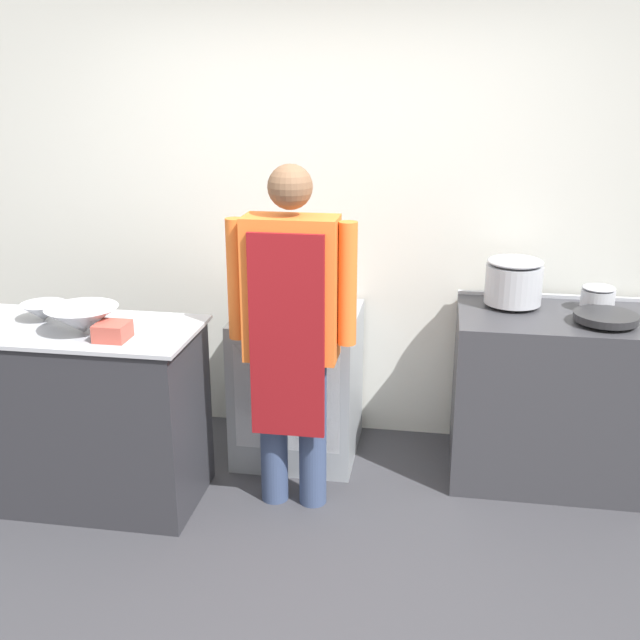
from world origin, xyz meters
The scene contains 12 objects.
ground_plane centered at (0.00, 0.00, 0.00)m, with size 14.00×14.00×0.00m, color #38383D.
wall_back centered at (0.00, 1.72, 1.35)m, with size 8.00×0.05×2.70m.
prep_counter centered at (-1.15, 0.67, 0.47)m, with size 1.26×0.62×0.94m.
stove centered at (1.26, 1.30, 0.46)m, with size 1.03×0.68×0.95m.
fridge_unit centered at (-0.14, 1.34, 0.43)m, with size 0.68×0.66×0.85m.
person_cook centered at (-0.06, 0.79, 0.99)m, with size 0.63×0.24×1.74m.
mixing_bowl centered at (-1.05, 0.61, 1.00)m, with size 0.35×0.35×0.13m.
small_bowl centered at (-1.33, 0.76, 0.98)m, with size 0.23×0.23×0.09m.
plastic_tub centered at (-0.86, 0.54, 0.98)m, with size 0.15×0.15×0.08m.
stock_pot centered at (1.03, 1.42, 1.07)m, with size 0.30×0.30×0.26m.
saute_pan centered at (1.47, 1.18, 0.96)m, with size 0.32×0.32×0.04m.
sauce_pot centered at (1.47, 1.42, 1.01)m, with size 0.17×0.17×0.12m.
Camera 1 is at (0.63, -2.56, 2.12)m, focal length 42.00 mm.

